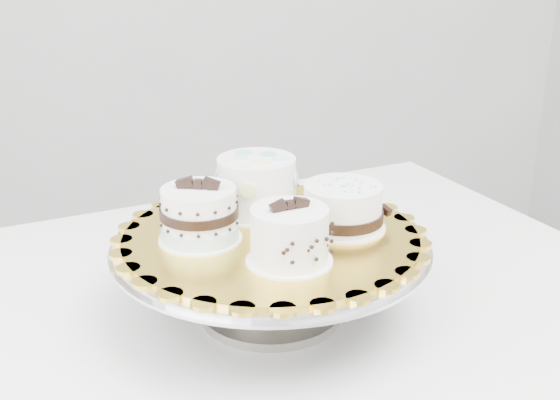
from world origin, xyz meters
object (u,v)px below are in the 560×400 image
object	(u,v)px
cake_swirl	(289,237)
cake_dots	(257,185)
cake_board	(271,236)
cake_stand	(271,262)
table	(226,346)
cake_ribbon	(343,208)
cake_banded	(199,216)

from	to	relation	value
cake_swirl	cake_dots	distance (m)	0.16
cake_board	cake_dots	bearing A→B (deg)	87.49
cake_stand	cake_swirl	xyz separation A→B (m)	(-0.00, -0.08, 0.07)
table	cake_dots	xyz separation A→B (m)	(0.05, 0.02, 0.23)
cake_board	cake_dots	distance (m)	0.09
table	cake_ribbon	size ratio (longest dim) A/B	9.82
cake_board	cake_dots	size ratio (longest dim) A/B	2.94
table	cake_board	xyz separation A→B (m)	(0.05, -0.06, 0.19)
cake_board	cake_ribbon	size ratio (longest dim) A/B	2.84
cake_dots	cake_ribbon	world-z (taller)	cake_dots
cake_ribbon	cake_board	bearing A→B (deg)	152.50
table	cake_banded	xyz separation A→B (m)	(-0.04, -0.05, 0.23)
cake_ribbon	table	bearing A→B (deg)	132.19
table	cake_banded	bearing A→B (deg)	-137.03
cake_stand	cake_swirl	bearing A→B (deg)	-91.66
cake_banded	cake_dots	size ratio (longest dim) A/B	0.97
cake_swirl	cake_banded	bearing A→B (deg)	124.31
cake_board	cake_ribbon	xyz separation A→B (m)	(0.10, -0.01, 0.03)
table	cake_banded	distance (m)	0.24
cake_swirl	cake_ribbon	world-z (taller)	cake_swirl
cake_dots	cake_board	bearing A→B (deg)	-80.83
cake_board	cake_stand	bearing A→B (deg)	0.00
cake_swirl	cake_banded	size ratio (longest dim) A/B	0.83
cake_dots	cake_ribbon	bearing A→B (deg)	-30.65
cake_swirl	cake_banded	world-z (taller)	cake_banded
cake_stand	cake_banded	distance (m)	0.12
cake_stand	cake_swirl	size ratio (longest dim) A/B	3.99
table	cake_stand	bearing A→B (deg)	-58.70
cake_swirl	cake_dots	xyz separation A→B (m)	(0.01, 0.16, 0.01)
cake_stand	cake_board	bearing A→B (deg)	180.00
cake_board	cake_ribbon	bearing A→B (deg)	-4.33
cake_dots	cake_ribbon	xyz separation A→B (m)	(0.09, -0.08, -0.01)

